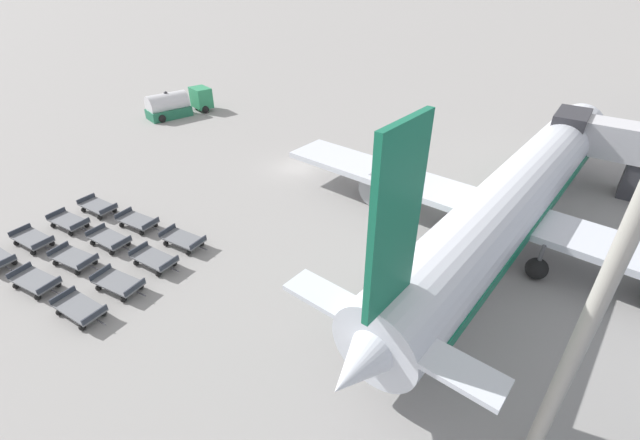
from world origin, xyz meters
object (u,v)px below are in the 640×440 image
(airplane, at_px, (513,200))
(baggage_dolly_row_mid_a_col_a, at_px, (33,240))
(baggage_dolly_row_mid_b_col_a, at_px, (69,222))
(baggage_dolly_row_far_col_a, at_px, (98,207))
(baggage_dolly_row_mid_a_col_b, at_px, (74,259))
(baggage_dolly_row_mid_b_col_c, at_px, (154,259))
(baggage_dolly_row_mid_b_col_b, at_px, (109,239))
(baggage_dolly_row_far_col_c, at_px, (183,240))
(baggage_dolly_row_near_col_b, at_px, (35,281))
(baggage_dolly_row_near_col_c, at_px, (80,309))
(baggage_dolly_row_mid_a_col_c, at_px, (119,283))
(baggage_dolly_row_far_col_b, at_px, (138,221))
(fuel_tanker_primary, at_px, (176,105))

(airplane, xyz_separation_m, baggage_dolly_row_mid_a_col_a, (-24.35, -20.57, -2.66))
(baggage_dolly_row_mid_b_col_a, height_order, baggage_dolly_row_far_col_a, same)
(baggage_dolly_row_mid_b_col_a, bearing_deg, baggage_dolly_row_mid_a_col_b, -21.20)
(baggage_dolly_row_mid_a_col_a, relative_size, baggage_dolly_row_mid_b_col_c, 1.00)
(baggage_dolly_row_mid_b_col_b, height_order, baggage_dolly_row_mid_b_col_c, same)
(baggage_dolly_row_mid_b_col_c, relative_size, baggage_dolly_row_far_col_c, 1.00)
(baggage_dolly_row_near_col_b, distance_m, baggage_dolly_row_mid_a_col_a, 5.06)
(baggage_dolly_row_near_col_b, bearing_deg, baggage_dolly_row_far_col_c, 68.88)
(baggage_dolly_row_mid_a_col_b, bearing_deg, baggage_dolly_row_near_col_c, -21.78)
(baggage_dolly_row_mid_a_col_b, relative_size, baggage_dolly_row_far_col_a, 1.01)
(baggage_dolly_row_mid_b_col_c, bearing_deg, baggage_dolly_row_mid_b_col_b, -171.54)
(baggage_dolly_row_mid_a_col_c, height_order, baggage_dolly_row_mid_b_col_a, same)
(baggage_dolly_row_mid_a_col_c, bearing_deg, baggage_dolly_row_near_col_b, -143.08)
(baggage_dolly_row_near_col_b, distance_m, baggage_dolly_row_mid_b_col_b, 5.01)
(baggage_dolly_row_mid_a_col_c, height_order, baggage_dolly_row_mid_b_col_b, same)
(baggage_dolly_row_near_col_c, distance_m, baggage_dolly_row_mid_b_col_c, 5.09)
(baggage_dolly_row_far_col_b, bearing_deg, baggage_dolly_row_near_col_b, -79.43)
(baggage_dolly_row_near_col_c, relative_size, baggage_dolly_row_mid_b_col_a, 1.00)
(baggage_dolly_row_mid_b_col_a, relative_size, baggage_dolly_row_far_col_b, 1.00)
(baggage_dolly_row_mid_b_col_b, xyz_separation_m, baggage_dolly_row_far_col_a, (-4.85, 1.72, 0.00))
(baggage_dolly_row_mid_b_col_a, distance_m, baggage_dolly_row_far_col_b, 4.91)
(airplane, bearing_deg, fuel_tanker_primary, 177.06)
(baggage_dolly_row_mid_a_col_b, bearing_deg, baggage_dolly_row_far_col_a, 140.76)
(airplane, height_order, baggage_dolly_row_mid_a_col_a, airplane)
(baggage_dolly_row_mid_a_col_a, relative_size, baggage_dolly_row_mid_b_col_a, 1.00)
(fuel_tanker_primary, relative_size, baggage_dolly_row_mid_a_col_b, 2.17)
(baggage_dolly_row_mid_a_col_b, xyz_separation_m, baggage_dolly_row_far_col_c, (3.58, 5.58, 0.00))
(baggage_dolly_row_mid_b_col_a, bearing_deg, baggage_dolly_row_far_col_c, 24.46)
(baggage_dolly_row_mid_b_col_c, bearing_deg, baggage_dolly_row_near_col_c, -81.40)
(baggage_dolly_row_mid_b_col_c, bearing_deg, baggage_dolly_row_mid_a_col_c, -80.93)
(baggage_dolly_row_mid_a_col_b, height_order, baggage_dolly_row_far_col_c, same)
(baggage_dolly_row_far_col_a, relative_size, baggage_dolly_row_far_col_b, 1.00)
(airplane, distance_m, fuel_tanker_primary, 40.32)
(baggage_dolly_row_near_col_b, relative_size, baggage_dolly_row_mid_a_col_a, 1.00)
(baggage_dolly_row_near_col_b, distance_m, baggage_dolly_row_far_col_c, 8.61)
(baggage_dolly_row_mid_b_col_a, height_order, baggage_dolly_row_mid_b_col_b, same)
(baggage_dolly_row_mid_a_col_a, distance_m, baggage_dolly_row_mid_a_col_b, 4.35)
(baggage_dolly_row_mid_b_col_b, xyz_separation_m, baggage_dolly_row_far_col_b, (-0.60, 2.45, 0.00))
(baggage_dolly_row_mid_b_col_b, distance_m, baggage_dolly_row_far_col_b, 2.52)
(baggage_dolly_row_near_col_b, bearing_deg, baggage_dolly_row_far_col_b, 100.57)
(airplane, xyz_separation_m, baggage_dolly_row_mid_a_col_b, (-20.07, -19.82, -2.66))
(baggage_dolly_row_mid_a_col_a, xyz_separation_m, baggage_dolly_row_far_col_a, (-0.86, 4.96, 0.00))
(baggage_dolly_row_near_col_b, xyz_separation_m, baggage_dolly_row_mid_a_col_a, (-4.76, 1.70, 0.00))
(airplane, distance_m, baggage_dolly_row_far_col_a, 29.78)
(baggage_dolly_row_mid_b_col_b, bearing_deg, baggage_dolly_row_mid_a_col_a, -140.88)
(fuel_tanker_primary, relative_size, baggage_dolly_row_near_col_b, 2.17)
(baggage_dolly_row_mid_a_col_c, bearing_deg, baggage_dolly_row_far_col_b, 140.22)
(baggage_dolly_row_near_col_c, bearing_deg, baggage_dolly_row_mid_b_col_a, 158.51)
(baggage_dolly_row_far_col_c, bearing_deg, baggage_dolly_row_far_col_a, -171.06)
(baggage_dolly_row_far_col_a, distance_m, baggage_dolly_row_far_col_b, 4.31)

